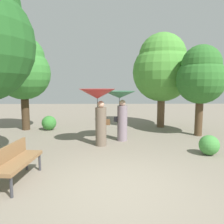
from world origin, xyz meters
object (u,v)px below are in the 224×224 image
(tree_near_right, at_px, (162,67))
(tree_mid_right, at_px, (201,75))
(tree_mid_left, at_px, (23,68))
(person_right, at_px, (120,104))
(park_bench, at_px, (16,160))
(person_left, at_px, (98,103))

(tree_near_right, distance_m, tree_mid_right, 2.25)
(tree_near_right, xyz_separation_m, tree_mid_left, (-6.60, -0.57, -0.09))
(person_right, distance_m, tree_mid_right, 3.62)
(park_bench, xyz_separation_m, tree_near_right, (4.68, 6.24, 2.48))
(tree_mid_right, bearing_deg, park_bench, -143.25)
(tree_near_right, bearing_deg, tree_mid_right, -58.34)
(person_right, height_order, park_bench, person_right)
(tree_mid_left, xyz_separation_m, tree_mid_right, (7.76, -1.31, -0.37))
(person_right, distance_m, tree_mid_left, 5.10)
(person_left, relative_size, tree_mid_left, 0.46)
(person_right, bearing_deg, person_left, 131.02)
(person_left, bearing_deg, tree_near_right, -41.34)
(park_bench, bearing_deg, tree_mid_left, 23.75)
(person_left, distance_m, park_bench, 3.50)
(person_right, bearing_deg, tree_mid_right, -76.35)
(tree_mid_left, bearing_deg, person_right, -25.39)
(person_left, xyz_separation_m, tree_mid_left, (-3.61, 2.78, 1.38))
(person_left, relative_size, tree_near_right, 0.43)
(park_bench, bearing_deg, person_left, -25.19)
(tree_near_right, bearing_deg, person_left, -131.83)
(park_bench, distance_m, tree_mid_right, 7.57)
(tree_mid_right, bearing_deg, person_right, -166.84)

